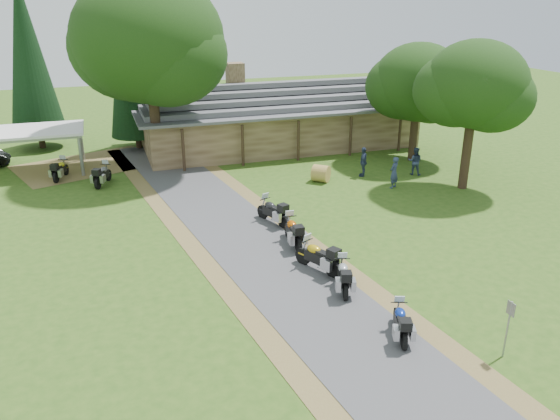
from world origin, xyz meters
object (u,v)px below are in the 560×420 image
object	(u,v)px
motorcycle_row_a	(401,320)
hay_bale	(321,173)
motorcycle_row_d	(293,230)
carport	(33,151)
lodge	(278,113)
motorcycle_carport_a	(60,169)
motorcycle_row_e	(273,210)
motorcycle_row_b	(344,275)
motorcycle_carport_b	(102,174)
motorcycle_row_c	(318,255)

from	to	relation	value
motorcycle_row_a	hay_bale	distance (m)	16.66
motorcycle_row_a	motorcycle_row_d	size ratio (longest dim) A/B	0.85
carport	lodge	bearing A→B (deg)	5.20
carport	motorcycle_carport_a	bearing A→B (deg)	-52.88
lodge	motorcycle_carport_a	world-z (taller)	lodge
motorcycle_row_d	motorcycle_row_e	bearing A→B (deg)	5.46
motorcycle_row_b	motorcycle_row_e	size ratio (longest dim) A/B	0.94
motorcycle_row_b	motorcycle_carport_a	distance (m)	21.47
motorcycle_row_e	motorcycle_carport_b	size ratio (longest dim) A/B	1.02
motorcycle_carport_b	hay_bale	world-z (taller)	motorcycle_carport_b
motorcycle_row_a	hay_bale	xyz separation A→B (m)	(3.86, 16.21, -0.09)
motorcycle_row_c	motorcycle_row_d	bearing A→B (deg)	-24.20
lodge	motorcycle_carport_b	xyz separation A→B (m)	(-13.17, -5.70, -1.75)
lodge	carport	world-z (taller)	lodge
motorcycle_carport_a	motorcycle_carport_b	xyz separation A→B (m)	(2.48, -2.06, 0.02)
motorcycle_row_d	motorcycle_carport_b	bearing A→B (deg)	37.63
lodge	motorcycle_row_c	size ratio (longest dim) A/B	10.00
motorcycle_row_b	motorcycle_row_c	size ratio (longest dim) A/B	0.91
carport	motorcycle_row_a	world-z (taller)	carport
motorcycle_row_c	motorcycle_carport_b	distance (m)	16.72
motorcycle_row_d	motorcycle_carport_a	distance (m)	17.44
motorcycle_row_c	motorcycle_carport_b	bearing A→B (deg)	2.98
motorcycle_row_b	motorcycle_row_c	distance (m)	1.82
carport	hay_bale	size ratio (longest dim) A/B	6.17
carport	motorcycle_row_d	bearing A→B (deg)	-52.69
motorcycle_row_e	motorcycle_row_a	bearing A→B (deg)	164.24
motorcycle_carport_b	hay_bale	distance (m)	13.36
motorcycle_row_e	motorcycle_carport_a	bearing A→B (deg)	21.94
hay_bale	motorcycle_carport_b	bearing A→B (deg)	163.98
motorcycle_row_d	motorcycle_carport_a	size ratio (longest dim) A/B	1.07
motorcycle_row_a	motorcycle_carport_b	xyz separation A→B (m)	(-8.98, 19.90, 0.08)
motorcycle_row_b	motorcycle_row_d	distance (m)	4.58
motorcycle_carport_b	motorcycle_carport_a	bearing A→B (deg)	74.24
carport	motorcycle_row_e	distance (m)	17.92
lodge	motorcycle_row_e	world-z (taller)	lodge
motorcycle_row_a	motorcycle_carport_b	world-z (taller)	motorcycle_carport_b
hay_bale	motorcycle_row_c	bearing A→B (deg)	-113.29
carport	motorcycle_row_d	size ratio (longest dim) A/B	3.06
lodge	motorcycle_row_c	bearing A→B (deg)	-103.90
motorcycle_row_d	motorcycle_carport_b	world-z (taller)	motorcycle_row_d
motorcycle_row_e	motorcycle_row_c	bearing A→B (deg)	160.80
motorcycle_carport_b	carport	bearing A→B (deg)	68.18
carport	hay_bale	world-z (taller)	carport
motorcycle_carport_a	motorcycle_carport_b	size ratio (longest dim) A/B	0.97
motorcycle_row_a	motorcycle_row_c	world-z (taller)	motorcycle_row_c
motorcycle_row_c	motorcycle_carport_b	xyz separation A→B (m)	(-8.14, 14.61, -0.03)
motorcycle_row_b	hay_bale	distance (m)	13.44
lodge	motorcycle_row_c	world-z (taller)	lodge
motorcycle_row_b	motorcycle_row_c	xyz separation A→B (m)	(-0.34, 1.79, 0.07)
carport	motorcycle_row_c	bearing A→B (deg)	-56.76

